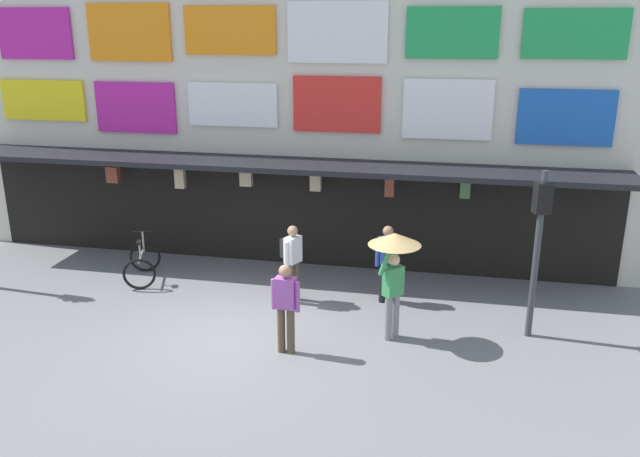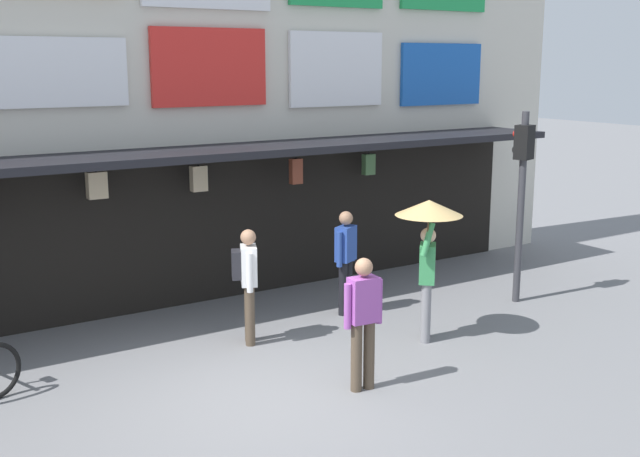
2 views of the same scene
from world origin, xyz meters
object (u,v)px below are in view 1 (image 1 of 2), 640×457
Objects in this scene: pedestrian_in_red at (292,257)px; pedestrian_with_umbrella at (394,256)px; pedestrian_in_black at (387,260)px; pedestrian_in_purple at (286,304)px; traffic_light_far at (539,228)px; bicycle_parked at (142,264)px.

pedestrian_with_umbrella is at bearing -30.03° from pedestrian_in_red.
pedestrian_in_red is (-1.95, -0.37, 0.04)m from pedestrian_in_black.
pedestrian_in_purple is at bearing -152.71° from pedestrian_with_umbrella.
pedestrian_in_red is 2.66m from pedestrian_with_umbrella.
traffic_light_far reaches higher than bicycle_parked.
pedestrian_in_black is at bearing 10.65° from pedestrian_in_red.
bicycle_parked is 5.63m from pedestrian_in_black.
pedestrian_in_red is (3.65, -0.43, 0.59)m from bicycle_parked.
bicycle_parked is 4.90m from pedestrian_in_purple.
pedestrian_in_red is (-4.76, 0.65, -1.16)m from traffic_light_far.
pedestrian_in_black is 1.00× the size of pedestrian_in_purple.
traffic_light_far is 1.90× the size of pedestrian_in_purple.
pedestrian_with_umbrella is at bearing -80.46° from pedestrian_in_black.
traffic_light_far is 1.90× the size of pedestrian_in_red.
bicycle_parked is at bearing 179.35° from pedestrian_in_black.
pedestrian_in_black and pedestrian_in_red have the same top height.
bicycle_parked is at bearing 172.70° from traffic_light_far.
pedestrian_in_black is (-2.81, 1.01, -1.19)m from traffic_light_far.
bicycle_parked is 0.79× the size of pedestrian_in_red.
pedestrian_in_black is at bearing 160.14° from traffic_light_far.
pedestrian_in_black is at bearing -0.65° from bicycle_parked.
bicycle_parked is 0.79× the size of pedestrian_in_purple.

